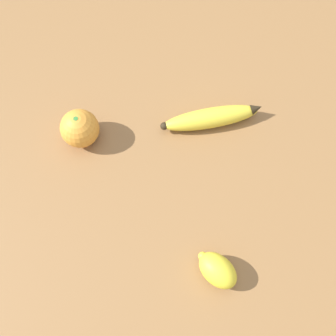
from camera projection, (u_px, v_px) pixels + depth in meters
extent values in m
plane|color=olive|center=(168.00, 205.00, 0.75)|extent=(3.00, 3.00, 0.00)
ellipsoid|color=yellow|center=(211.00, 118.00, 0.81)|extent=(0.05, 0.20, 0.04)
cone|color=#2D2314|center=(256.00, 108.00, 0.81)|extent=(0.02, 0.03, 0.03)
sphere|color=#2D2314|center=(164.00, 126.00, 0.80)|extent=(0.02, 0.02, 0.02)
sphere|color=orange|center=(80.00, 128.00, 0.78)|extent=(0.08, 0.08, 0.08)
cylinder|color=#337A33|center=(76.00, 119.00, 0.74)|extent=(0.01, 0.01, 0.00)
ellipsoid|color=yellow|center=(218.00, 270.00, 0.68)|extent=(0.09, 0.09, 0.05)
sphere|color=yellow|center=(203.00, 256.00, 0.69)|extent=(0.02, 0.02, 0.02)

